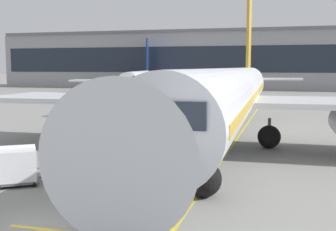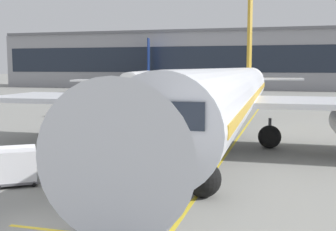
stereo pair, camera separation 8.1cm
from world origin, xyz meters
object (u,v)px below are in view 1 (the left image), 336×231
distant_airplane (140,79)px  belt_loader (141,157)px  safety_cone_engine_keepout (143,144)px  baggage_cart_lead (72,160)px  ground_crew_marshaller (76,153)px  ground_crew_by_loader (135,170)px  baggage_cart_second (16,165)px  ground_crew_by_carts (58,166)px  parked_airplane (231,95)px

distant_airplane → belt_loader: bearing=-70.7°
safety_cone_engine_keepout → baggage_cart_lead: bearing=-96.7°
ground_crew_marshaller → distant_airplane: size_ratio=0.04×
baggage_cart_lead → ground_crew_by_loader: baggage_cart_lead is taller
baggage_cart_second → safety_cone_engine_keepout: size_ratio=3.78×
ground_crew_by_carts → distant_airplane: distant_airplane is taller
ground_crew_by_carts → ground_crew_marshaller: size_ratio=1.00×
baggage_cart_second → ground_crew_by_carts: 2.15m
parked_airplane → ground_crew_marshaller: size_ratio=26.30×
baggage_cart_lead → ground_crew_by_carts: baggage_cart_lead is taller
baggage_cart_lead → distant_airplane: size_ratio=0.07×
ground_crew_marshaller → ground_crew_by_carts: bearing=-77.4°
baggage_cart_second → ground_crew_by_loader: baggage_cart_second is taller
ground_crew_by_loader → safety_cone_engine_keepout: bearing=106.5°
baggage_cart_lead → safety_cone_engine_keepout: (1.03, 8.70, -0.65)m
belt_loader → baggage_cart_lead: bearing=-140.9°
ground_crew_marshaller → safety_cone_engine_keepout: 7.17m
baggage_cart_lead → ground_crew_by_carts: size_ratio=1.55×
ground_crew_by_loader → baggage_cart_lead: bearing=162.6°
parked_airplane → ground_crew_by_carts: bearing=-120.5°
baggage_cart_lead → ground_crew_by_carts: 1.37m
parked_airplane → ground_crew_by_carts: size_ratio=26.30×
belt_loader → safety_cone_engine_keepout: bearing=107.6°
baggage_cart_second → ground_crew_marshaller: baggage_cart_second is taller
ground_crew_by_carts → safety_cone_engine_keepout: bearing=84.2°
parked_airplane → safety_cone_engine_keepout: (-5.97, -1.80, -3.55)m
parked_airplane → ground_crew_marshaller: parked_airplane is taller
baggage_cart_second → ground_crew_by_carts: baggage_cart_second is taller
parked_airplane → ground_crew_marshaller: (-7.70, -8.73, -2.90)m
belt_loader → baggage_cart_lead: 3.88m
ground_crew_by_carts → ground_crew_marshaller: bearing=102.6°
safety_cone_engine_keepout → ground_crew_by_carts: bearing=-95.8°
belt_loader → safety_cone_engine_keepout: belt_loader is taller
parked_airplane → baggage_cart_lead: size_ratio=16.97×
ground_crew_by_loader → ground_crew_marshaller: 5.57m
parked_airplane → ground_crew_by_loader: 12.47m
ground_crew_by_loader → distant_airplane: 76.27m
baggage_cart_lead → belt_loader: bearing=39.1°
baggage_cart_second → distant_airplane: (-18.77, 72.62, 2.25)m
baggage_cart_lead → ground_crew_marshaller: baggage_cart_lead is taller
parked_airplane → baggage_cart_second: bearing=-126.5°
belt_loader → ground_crew_by_loader: 3.82m
baggage_cart_second → baggage_cart_lead: bearing=40.4°
ground_crew_by_loader → ground_crew_marshaller: size_ratio=1.00×
ground_crew_by_loader → ground_crew_marshaller: (-4.68, 3.02, 0.00)m
distant_airplane → ground_crew_by_carts: bearing=-73.9°
baggage_cart_lead → parked_airplane: bearing=56.3°
belt_loader → baggage_cart_second: belt_loader is taller
ground_crew_by_loader → ground_crew_by_carts: size_ratio=1.00×
belt_loader → distant_airplane: size_ratio=0.13×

